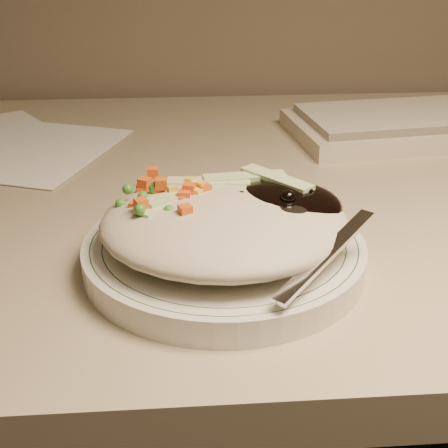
{
  "coord_description": "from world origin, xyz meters",
  "views": [
    {
      "loc": [
        -0.09,
        0.76,
        0.99
      ],
      "look_at": [
        -0.06,
        1.19,
        0.78
      ],
      "focal_mm": 50.0,
      "sensor_mm": 36.0,
      "label": 1
    }
  ],
  "objects": [
    {
      "name": "desk",
      "position": [
        0.0,
        1.38,
        0.54
      ],
      "size": [
        1.4,
        0.7,
        0.74
      ],
      "color": "tan",
      "rests_on": "ground"
    },
    {
      "name": "plate",
      "position": [
        -0.06,
        1.19,
        0.75
      ],
      "size": [
        0.22,
        0.22,
        0.02
      ],
      "primitive_type": "cylinder",
      "color": "silver",
      "rests_on": "desk"
    },
    {
      "name": "plate_rim",
      "position": [
        -0.06,
        1.19,
        0.76
      ],
      "size": [
        0.21,
        0.21,
        0.0
      ],
      "color": "#144723",
      "rests_on": "plate"
    },
    {
      "name": "meal",
      "position": [
        -0.05,
        1.19,
        0.78
      ],
      "size": [
        0.21,
        0.19,
        0.05
      ],
      "color": "#AFA48E",
      "rests_on": "plate"
    }
  ]
}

